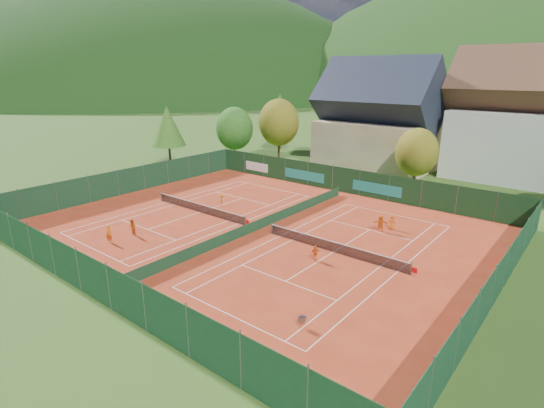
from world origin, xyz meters
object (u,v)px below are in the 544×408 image
at_px(player_right_far_a, 392,222).
at_px(player_right_far_b, 381,223).
at_px(player_left_mid, 132,228).
at_px(player_left_near, 109,234).
at_px(player_left_far, 222,200).
at_px(ball_hopper, 303,319).
at_px(player_right_near, 315,253).
at_px(chalet, 378,124).
at_px(hotel_block_a, 537,125).

bearing_deg(player_right_far_a, player_right_far_b, 68.03).
height_order(player_left_mid, player_right_far_a, player_left_mid).
relative_size(player_left_near, player_left_far, 1.28).
height_order(ball_hopper, player_left_near, player_left_near).
distance_m(player_right_near, player_right_far_b, 9.03).
xyz_separation_m(chalet, player_right_far_b, (11.90, -23.30, -5.86)).
height_order(player_left_far, player_right_far_a, player_right_far_a).
relative_size(chalet, player_right_far_a, 11.73).
xyz_separation_m(player_left_near, player_right_near, (15.67, 7.98, -0.12)).
distance_m(hotel_block_a, ball_hopper, 46.87).
height_order(chalet, player_right_far_a, chalet).
xyz_separation_m(player_left_near, player_left_far, (-0.00, 13.44, -0.17)).
relative_size(player_left_mid, player_right_far_a, 1.08).
bearing_deg(player_left_near, player_right_far_b, 8.95).
bearing_deg(player_left_near, player_left_far, 53.86).
xyz_separation_m(hotel_block_a, player_left_far, (-23.97, -32.79, -6.79)).
distance_m(player_left_far, player_right_far_b, 17.23).
xyz_separation_m(ball_hopper, player_right_near, (-4.39, 7.95, 0.08)).
height_order(player_left_far, player_right_near, player_right_near).
bearing_deg(player_right_far_b, player_left_far, -16.35).
relative_size(chalet, hotel_block_a, 0.75).
distance_m(ball_hopper, player_left_far, 24.13).
bearing_deg(chalet, ball_hopper, -69.42).
height_order(chalet, hotel_block_a, hotel_block_a).
height_order(player_left_mid, player_left_far, player_left_mid).
relative_size(player_left_mid, player_right_near, 1.18).
bearing_deg(player_right_near, player_right_far_a, 19.93).
xyz_separation_m(chalet, player_left_far, (-4.97, -26.79, -6.03)).
height_order(player_right_near, player_right_far_a, player_right_far_a).
relative_size(player_right_near, player_right_far_b, 0.83).
xyz_separation_m(chalet, player_left_mid, (-4.78, -38.09, -5.88)).
xyz_separation_m(chalet, hotel_block_a, (19.00, 6.00, 0.76)).
distance_m(chalet, player_left_far, 27.91).
relative_size(player_left_far, player_right_far_b, 0.77).
relative_size(chalet, player_right_far_b, 10.57).
distance_m(player_left_near, player_left_mid, 2.15).
distance_m(player_right_far_a, player_right_far_b, 1.28).
relative_size(ball_hopper, player_left_near, 0.53).
bearing_deg(player_right_far_a, player_left_near, 50.26).
distance_m(chalet, hotel_block_a, 19.94).
relative_size(player_left_far, player_right_near, 0.93).
bearing_deg(ball_hopper, hotel_block_a, 85.17).
relative_size(ball_hopper, player_left_far, 0.68).
relative_size(player_right_far_a, player_right_far_b, 0.90).
bearing_deg(player_left_mid, player_right_far_b, 55.34).
relative_size(chalet, player_left_near, 10.69).
bearing_deg(player_left_far, hotel_block_a, -98.20).
distance_m(hotel_block_a, player_right_far_a, 29.67).
bearing_deg(player_right_far_a, player_left_mid, 46.97).
relative_size(player_left_near, player_right_far_b, 0.99).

